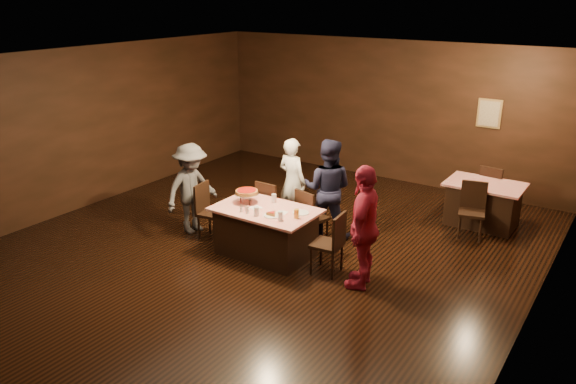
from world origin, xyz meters
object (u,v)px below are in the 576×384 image
object	(u,v)px
chair_back_far	(493,190)
chair_end_left	(212,212)
chair_end_right	(327,243)
main_table	(266,232)
diner_white_jacket	(292,181)
glass_front_left	(256,211)
back_table	(483,204)
diner_grey_knit	(191,188)
pizza_stand	(247,192)
plate_empty	(301,213)
chair_far_left	(272,207)
glass_front_right	(280,216)
glass_amber	(296,214)
chair_back_near	(472,212)
chair_far_right	(313,217)
diner_navy_hoodie	(328,189)
diner_red_shirt	(364,227)
glass_back	(274,198)

from	to	relation	value
chair_back_far	chair_end_left	bearing A→B (deg)	52.73
chair_end_right	main_table	bearing A→B (deg)	-95.22
diner_white_jacket	glass_front_left	xyz separation A→B (m)	(0.41, -1.60, 0.06)
back_table	diner_grey_knit	xyz separation A→B (m)	(-4.08, -3.07, 0.40)
pizza_stand	plate_empty	xyz separation A→B (m)	(0.95, 0.10, -0.17)
chair_far_left	diner_white_jacket	bearing A→B (deg)	-93.68
back_table	diner_white_jacket	distance (m)	3.40
diner_grey_knit	glass_front_right	size ratio (longest dim) A/B	11.17
main_table	glass_amber	size ratio (longest dim) A/B	11.43
diner_white_jacket	chair_back_near	bearing A→B (deg)	-150.61
plate_empty	diner_white_jacket	bearing A→B (deg)	128.31
chair_far_right	diner_grey_knit	world-z (taller)	diner_grey_knit
diner_navy_hoodie	glass_front_left	size ratio (longest dim) A/B	12.15
diner_navy_hoodie	pizza_stand	xyz separation A→B (m)	(-0.85, -1.08, 0.10)
chair_end_left	glass_amber	size ratio (longest dim) A/B	6.79
diner_white_jacket	pizza_stand	size ratio (longest dim) A/B	4.11
pizza_stand	glass_front_left	bearing A→B (deg)	-37.87
chair_back_far	diner_grey_knit	xyz separation A→B (m)	(-4.08, -3.67, 0.31)
back_table	chair_back_near	distance (m)	0.71
back_table	chair_back_near	bearing A→B (deg)	-90.00
diner_red_shirt	back_table	bearing A→B (deg)	152.81
back_table	plate_empty	world-z (taller)	plate_empty
back_table	glass_back	world-z (taller)	glass_back
glass_front_right	glass_back	distance (m)	0.74
chair_end_right	diner_navy_hoodie	world-z (taller)	diner_navy_hoodie
glass_front_left	diner_white_jacket	bearing A→B (deg)	104.29
chair_end_left	diner_white_jacket	size ratio (longest dim) A/B	0.61
back_table	glass_front_right	distance (m)	3.96
chair_far_right	glass_front_left	world-z (taller)	chair_far_right
diner_grey_knit	glass_front_right	world-z (taller)	diner_grey_knit
chair_end_right	glass_amber	xyz separation A→B (m)	(-0.50, -0.05, 0.37)
chair_back_near	glass_front_left	bearing A→B (deg)	-146.36
chair_end_left	chair_back_near	distance (m)	4.33
pizza_stand	glass_back	xyz separation A→B (m)	(0.35, 0.25, -0.11)
back_table	glass_back	size ratio (longest dim) A/B	9.29
pizza_stand	chair_far_right	bearing A→B (deg)	41.19
chair_back_far	chair_back_near	bearing A→B (deg)	96.82
chair_far_left	diner_navy_hoodie	distance (m)	1.01
diner_red_shirt	glass_amber	world-z (taller)	diner_red_shirt
chair_end_right	chair_back_far	world-z (taller)	same
chair_end_right	chair_back_far	size ratio (longest dim) A/B	1.00
chair_end_left	chair_back_near	xyz separation A→B (m)	(3.60, 2.41, 0.00)
chair_far_left	glass_amber	distance (m)	1.33
glass_amber	chair_far_left	bearing A→B (deg)	141.34
chair_far_right	diner_navy_hoodie	world-z (taller)	diner_navy_hoodie
chair_end_right	diner_white_jacket	world-z (taller)	diner_white_jacket
pizza_stand	glass_amber	distance (m)	1.01
chair_back_far	main_table	bearing A→B (deg)	62.90
chair_far_left	diner_grey_knit	distance (m)	1.41
diner_navy_hoodie	diner_grey_knit	size ratio (longest dim) A/B	1.09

